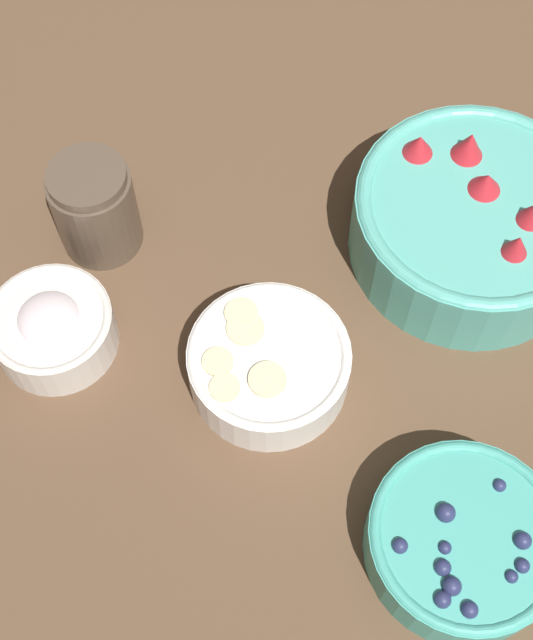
{
  "coord_description": "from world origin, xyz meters",
  "views": [
    {
      "loc": [
        -0.26,
        0.31,
        0.73
      ],
      "look_at": [
        0.0,
        0.06,
        0.04
      ],
      "focal_mm": 50.0,
      "sensor_mm": 36.0,
      "label": 1
    }
  ],
  "objects": [
    {
      "name": "jar_chocolate",
      "position": [
        0.19,
        0.1,
        0.05
      ],
      "size": [
        0.08,
        0.08,
        0.1
      ],
      "color": "brown",
      "rests_on": "ground_plane"
    },
    {
      "name": "bowl_blueberries",
      "position": [
        -0.24,
        0.07,
        0.03
      ],
      "size": [
        0.15,
        0.15,
        0.06
      ],
      "color": "#47AD9E",
      "rests_on": "ground_plane"
    },
    {
      "name": "bowl_bananas",
      "position": [
        -0.02,
        0.08,
        0.03
      ],
      "size": [
        0.14,
        0.14,
        0.05
      ],
      "color": "white",
      "rests_on": "ground_plane"
    },
    {
      "name": "bowl_cream",
      "position": [
        0.13,
        0.2,
        0.03
      ],
      "size": [
        0.11,
        0.11,
        0.06
      ],
      "color": "silver",
      "rests_on": "ground_plane"
    },
    {
      "name": "bowl_strawberries",
      "position": [
        -0.05,
        -0.15,
        0.05
      ],
      "size": [
        0.22,
        0.22,
        0.1
      ],
      "color": "#56B7A8",
      "rests_on": "ground_plane"
    },
    {
      "name": "ground_plane",
      "position": [
        0.0,
        0.0,
        0.0
      ],
      "size": [
        4.0,
        4.0,
        0.0
      ],
      "primitive_type": "plane",
      "color": "brown"
    }
  ]
}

